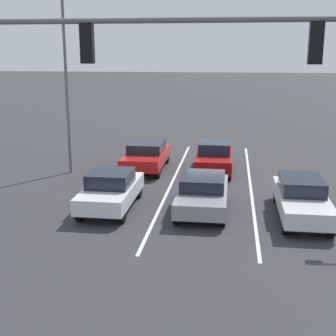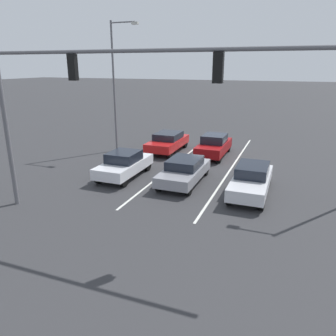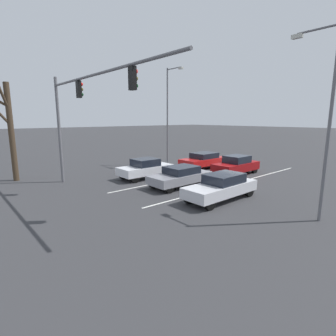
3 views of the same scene
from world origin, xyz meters
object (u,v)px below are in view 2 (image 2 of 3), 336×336
at_px(car_silver_leftlane_front, 251,179).
at_px(car_white_rightlane_front, 124,164).
at_px(car_red_rightlane_second, 168,141).
at_px(street_lamp_right_shoulder, 116,80).
at_px(car_maroon_midlane_second, 214,145).
at_px(traffic_signal_gantry, 76,90).
at_px(car_gray_midlane_front, 184,170).

bearing_deg(car_silver_leftlane_front, car_white_rightlane_front, 0.02).
distance_m(car_red_rightlane_second, street_lamp_right_shoulder, 5.73).
relative_size(car_white_rightlane_front, car_silver_leftlane_front, 0.90).
xyz_separation_m(car_maroon_midlane_second, street_lamp_right_shoulder, (6.95, 1.17, 4.42)).
xyz_separation_m(car_white_rightlane_front, car_red_rightlane_second, (-0.24, -6.31, -0.00)).
xyz_separation_m(car_silver_leftlane_front, car_maroon_midlane_second, (3.43, -6.32, 0.01)).
height_order(traffic_signal_gantry, street_lamp_right_shoulder, street_lamp_right_shoulder).
relative_size(car_silver_leftlane_front, traffic_signal_gantry, 0.37).
distance_m(car_silver_leftlane_front, street_lamp_right_shoulder, 12.41).
distance_m(car_silver_leftlane_front, car_gray_midlane_front, 3.65).
relative_size(car_white_rightlane_front, traffic_signal_gantry, 0.33).
relative_size(car_white_rightlane_front, car_maroon_midlane_second, 0.99).
bearing_deg(traffic_signal_gantry, car_white_rightlane_front, -79.34).
bearing_deg(car_maroon_midlane_second, car_gray_midlane_front, 88.03).
distance_m(car_maroon_midlane_second, traffic_signal_gantry, 12.70).
relative_size(car_red_rightlane_second, traffic_signal_gantry, 0.35).
distance_m(traffic_signal_gantry, street_lamp_right_shoulder, 11.20).
xyz_separation_m(car_silver_leftlane_front, street_lamp_right_shoulder, (10.38, -5.16, 4.43)).
distance_m(car_red_rightlane_second, traffic_signal_gantry, 12.41).
height_order(car_white_rightlane_front, car_red_rightlane_second, car_white_rightlane_front).
xyz_separation_m(car_silver_leftlane_front, car_red_rightlane_second, (6.92, -6.31, 0.01)).
height_order(car_maroon_midlane_second, traffic_signal_gantry, traffic_signal_gantry).
bearing_deg(car_maroon_midlane_second, car_white_rightlane_front, 59.50).
bearing_deg(traffic_signal_gantry, car_red_rightlane_second, -86.30).
bearing_deg(car_red_rightlane_second, car_silver_leftlane_front, 137.64).
height_order(car_silver_leftlane_front, car_gray_midlane_front, car_silver_leftlane_front).
xyz_separation_m(car_white_rightlane_front, car_maroon_midlane_second, (-3.73, -6.33, 0.00)).
relative_size(car_red_rightlane_second, street_lamp_right_shoulder, 0.49).
xyz_separation_m(car_red_rightlane_second, traffic_signal_gantry, (-0.75, 11.53, 4.52)).
bearing_deg(car_gray_midlane_front, street_lamp_right_shoulder, -35.71).
bearing_deg(car_gray_midlane_front, traffic_signal_gantry, 65.35).
xyz_separation_m(car_white_rightlane_front, car_silver_leftlane_front, (-7.15, -0.00, -0.01)).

